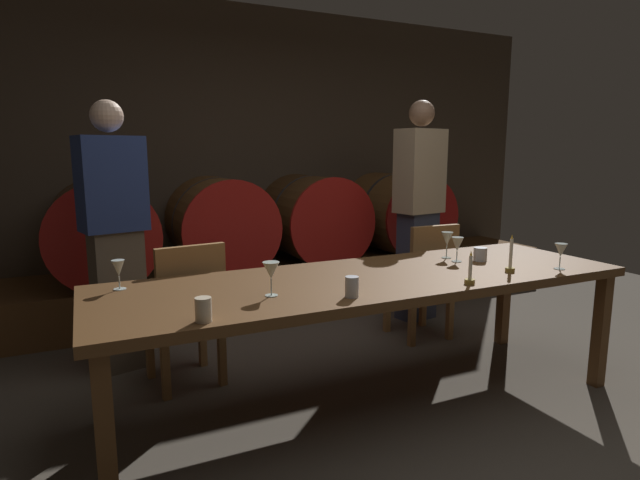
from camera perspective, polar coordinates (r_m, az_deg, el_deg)
ground_plane at (r=2.85m, az=12.27°, el=-19.79°), size 8.45×8.45×0.00m
back_wall at (r=5.17m, az=-7.89°, el=9.48°), size 6.50×0.24×2.76m
barrel_shelf at (r=4.81m, az=-5.59°, el=-4.87°), size 5.85×0.90×0.37m
wine_barrel_far_left at (r=4.43m, az=-23.24°, el=0.92°), size 0.82×0.94×0.82m
wine_barrel_center_left at (r=4.56m, az=-11.16°, el=1.76°), size 0.82×0.94×0.82m
wine_barrel_center_right at (r=4.86m, az=-0.85°, el=2.42°), size 0.82×0.94×0.82m
wine_barrel_far_right at (r=5.31m, az=8.51°, el=2.95°), size 0.82×0.94×0.82m
dining_table at (r=2.79m, az=5.65°, el=-5.22°), size 2.90×0.90×0.74m
chair_left at (r=3.14m, az=-14.63°, el=-7.35°), size 0.45×0.45×0.88m
chair_right at (r=3.89m, az=11.64°, el=-3.92°), size 0.41×0.41×0.88m
guest_left at (r=3.46m, az=-21.92°, el=0.41°), size 0.43×0.33×1.71m
guest_right at (r=4.30m, az=10.96°, el=3.39°), size 0.42×0.30×1.81m
candle_left at (r=2.69m, az=16.46°, el=-3.83°), size 0.05×0.05×0.17m
candle_right at (r=3.03m, az=20.49°, el=-2.28°), size 0.05×0.05×0.21m
wine_glass_far_left at (r=2.66m, az=-21.58°, el=-3.06°), size 0.06×0.06×0.15m
wine_glass_left at (r=2.37m, az=-5.49°, el=-3.49°), size 0.08×0.08×0.16m
wine_glass_center at (r=3.20m, az=15.08°, el=-0.53°), size 0.07×0.07×0.15m
wine_glass_right at (r=3.30m, az=14.00°, el=0.06°), size 0.07×0.07×0.17m
wine_glass_far_right at (r=3.20m, az=25.29°, el=-1.12°), size 0.07×0.07×0.15m
cup_left at (r=2.07m, az=-12.90°, el=-7.58°), size 0.07×0.07×0.10m
cup_center at (r=2.36m, az=3.57°, el=-5.24°), size 0.06×0.06×0.10m
cup_right at (r=3.28m, az=17.46°, el=-1.52°), size 0.08×0.08×0.08m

